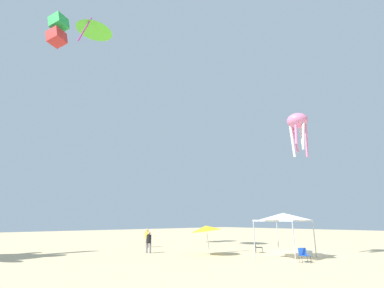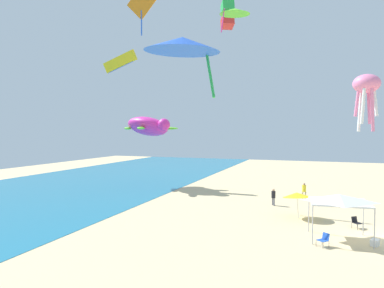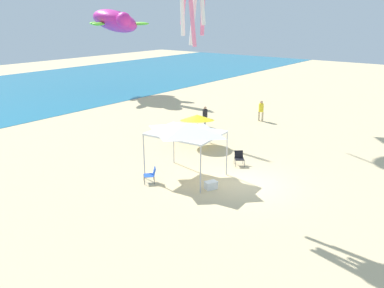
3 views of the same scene
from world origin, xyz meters
TOP-DOWN VIEW (x-y plane):
  - ocean_strip at (0.00, 34.07)m, footprint 120.00×27.36m
  - canopy_tent at (-1.14, 3.14)m, footprint 3.16×3.82m
  - beach_umbrella at (3.65, 6.01)m, footprint 2.32×2.31m
  - folding_chair_facing_ocean at (2.13, 1.78)m, footprint 0.81×0.80m
  - folding_chair_left_of_tent at (-2.88, 4.08)m, footprint 0.81×0.80m
  - cooler_box at (-1.64, 1.13)m, footprint 0.73×0.62m
  - person_far_stroller at (7.75, 8.33)m, footprint 0.38×0.38m
  - person_beachcomber at (11.96, 5.69)m, footprint 0.41×0.45m
  - kite_delta_blue at (-14.49, 8.73)m, footprint 3.53×3.53m
  - kite_octopus_pink at (-2.25, 1.83)m, footprint 1.54×1.54m
  - kite_box_green at (15.96, 14.99)m, footprint 2.17×2.05m
  - kite_diamond_orange at (7.35, 22.23)m, footprint 0.39×3.73m
  - kite_turtle_magenta at (13.81, 24.84)m, footprint 7.63×7.72m
  - kite_parafoil_yellow at (14.92, 29.71)m, footprint 0.84×5.03m
  - kite_delta_lime at (11.23, 12.99)m, footprint 4.59×4.57m

SIDE VIEW (x-z plane):
  - ocean_strip at x=0.00m, z-range 0.00..0.02m
  - cooler_box at x=-1.64m, z-range 0.00..0.40m
  - folding_chair_facing_ocean at x=2.13m, z-range 0.06..0.88m
  - folding_chair_left_of_tent at x=-2.88m, z-range 0.06..0.88m
  - person_far_stroller at x=7.75m, z-range 0.14..1.75m
  - person_beachcomber at x=11.96m, z-range 0.15..1.86m
  - beach_umbrella at x=3.65m, z-range 0.76..3.04m
  - canopy_tent at x=-1.14m, z-range 1.19..4.18m
  - kite_turtle_magenta at x=13.81m, z-range 6.03..9.43m
  - kite_octopus_pink at x=-2.25m, z-range 8.00..11.42m
  - kite_delta_blue at x=-14.49m, z-range 8.83..10.86m
  - kite_parafoil_yellow at x=14.92m, z-range 15.05..18.08m
  - kite_delta_lime at x=11.23m, z-range 18.72..21.38m
  - kite_diamond_orange at x=7.35m, z-range 17.95..23.29m
  - kite_box_green at x=15.96m, z-range 19.77..23.12m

